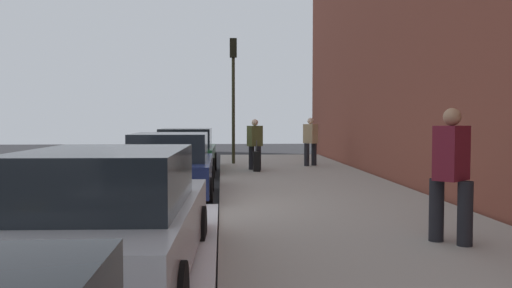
{
  "coord_description": "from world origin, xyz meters",
  "views": [
    {
      "loc": [
        -11.36,
        -1.04,
        1.84
      ],
      "look_at": [
        1.9,
        -1.89,
        1.22
      ],
      "focal_mm": 38.24,
      "sensor_mm": 36.0,
      "label": 1
    }
  ],
  "objects_px": {
    "traffic_light_pole": "(233,80)",
    "parked_car_green": "(187,152)",
    "pedestrian_olive_coat": "(255,143)",
    "parked_car_navy": "(171,167)",
    "pedestrian_burgundy_coat": "(451,172)",
    "pedestrian_tan_coat": "(310,140)",
    "parked_car_silver": "(110,218)",
    "rolling_suitcase": "(257,161)"
  },
  "relations": [
    {
      "from": "traffic_light_pole",
      "to": "parked_car_green",
      "type": "bearing_deg",
      "value": 147.69
    },
    {
      "from": "parked_car_green",
      "to": "pedestrian_olive_coat",
      "type": "distance_m",
      "value": 2.26
    },
    {
      "from": "parked_car_navy",
      "to": "traffic_light_pole",
      "type": "xyz_separation_m",
      "value": [
        8.11,
        -1.59,
        2.53
      ]
    },
    {
      "from": "parked_car_green",
      "to": "pedestrian_burgundy_coat",
      "type": "height_order",
      "value": "pedestrian_burgundy_coat"
    },
    {
      "from": "parked_car_navy",
      "to": "traffic_light_pole",
      "type": "distance_m",
      "value": 8.64
    },
    {
      "from": "pedestrian_tan_coat",
      "to": "pedestrian_olive_coat",
      "type": "xyz_separation_m",
      "value": [
        -1.49,
        2.08,
        -0.02
      ]
    },
    {
      "from": "parked_car_silver",
      "to": "pedestrian_burgundy_coat",
      "type": "relative_size",
      "value": 2.56
    },
    {
      "from": "parked_car_silver",
      "to": "pedestrian_tan_coat",
      "type": "xyz_separation_m",
      "value": [
        13.32,
        -4.39,
        0.3
      ]
    },
    {
      "from": "parked_car_silver",
      "to": "rolling_suitcase",
      "type": "relative_size",
      "value": 4.73
    },
    {
      "from": "parked_car_navy",
      "to": "parked_car_green",
      "type": "xyz_separation_m",
      "value": [
        5.59,
        0.01,
        -0.0
      ]
    },
    {
      "from": "pedestrian_tan_coat",
      "to": "traffic_light_pole",
      "type": "relative_size",
      "value": 0.37
    },
    {
      "from": "pedestrian_olive_coat",
      "to": "traffic_light_pole",
      "type": "distance_m",
      "value": 3.53
    },
    {
      "from": "parked_car_green",
      "to": "pedestrian_burgundy_coat",
      "type": "bearing_deg",
      "value": -158.62
    },
    {
      "from": "pedestrian_burgundy_coat",
      "to": "traffic_light_pole",
      "type": "xyz_separation_m",
      "value": [
        13.32,
        2.63,
        2.16
      ]
    },
    {
      "from": "parked_car_silver",
      "to": "traffic_light_pole",
      "type": "relative_size",
      "value": 1.01
    },
    {
      "from": "parked_car_green",
      "to": "rolling_suitcase",
      "type": "relative_size",
      "value": 4.21
    },
    {
      "from": "parked_car_silver",
      "to": "rolling_suitcase",
      "type": "height_order",
      "value": "parked_car_silver"
    },
    {
      "from": "parked_car_green",
      "to": "rolling_suitcase",
      "type": "bearing_deg",
      "value": -104.42
    },
    {
      "from": "pedestrian_tan_coat",
      "to": "parked_car_green",
      "type": "bearing_deg",
      "value": 107.43
    },
    {
      "from": "pedestrian_olive_coat",
      "to": "rolling_suitcase",
      "type": "relative_size",
      "value": 1.68
    },
    {
      "from": "pedestrian_tan_coat",
      "to": "pedestrian_burgundy_coat",
      "type": "bearing_deg",
      "value": 179.56
    },
    {
      "from": "pedestrian_burgundy_coat",
      "to": "traffic_light_pole",
      "type": "distance_m",
      "value": 13.75
    },
    {
      "from": "traffic_light_pole",
      "to": "rolling_suitcase",
      "type": "relative_size",
      "value": 4.71
    },
    {
      "from": "pedestrian_olive_coat",
      "to": "traffic_light_pole",
      "type": "bearing_deg",
      "value": 13.66
    },
    {
      "from": "parked_car_green",
      "to": "parked_car_navy",
      "type": "bearing_deg",
      "value": -179.93
    },
    {
      "from": "parked_car_navy",
      "to": "pedestrian_tan_coat",
      "type": "xyz_separation_m",
      "value": [
        6.94,
        -4.32,
        0.31
      ]
    },
    {
      "from": "pedestrian_tan_coat",
      "to": "pedestrian_olive_coat",
      "type": "relative_size",
      "value": 1.03
    },
    {
      "from": "parked_car_navy",
      "to": "rolling_suitcase",
      "type": "bearing_deg",
      "value": -24.32
    },
    {
      "from": "parked_car_silver",
      "to": "parked_car_navy",
      "type": "xyz_separation_m",
      "value": [
        6.38,
        -0.07,
        -0.0
      ]
    },
    {
      "from": "rolling_suitcase",
      "to": "pedestrian_tan_coat",
      "type": "bearing_deg",
      "value": -46.64
    },
    {
      "from": "parked_car_navy",
      "to": "pedestrian_burgundy_coat",
      "type": "height_order",
      "value": "pedestrian_burgundy_coat"
    },
    {
      "from": "parked_car_green",
      "to": "pedestrian_tan_coat",
      "type": "bearing_deg",
      "value": -72.57
    },
    {
      "from": "pedestrian_burgundy_coat",
      "to": "rolling_suitcase",
      "type": "distance_m",
      "value": 10.42
    },
    {
      "from": "traffic_light_pole",
      "to": "rolling_suitcase",
      "type": "height_order",
      "value": "traffic_light_pole"
    },
    {
      "from": "parked_car_silver",
      "to": "pedestrian_burgundy_coat",
      "type": "bearing_deg",
      "value": -74.89
    },
    {
      "from": "parked_car_silver",
      "to": "rolling_suitcase",
      "type": "distance_m",
      "value": 11.62
    },
    {
      "from": "traffic_light_pole",
      "to": "parked_car_navy",
      "type": "bearing_deg",
      "value": 168.92
    },
    {
      "from": "pedestrian_tan_coat",
      "to": "traffic_light_pole",
      "type": "bearing_deg",
      "value": 66.92
    },
    {
      "from": "parked_car_silver",
      "to": "pedestrian_burgundy_coat",
      "type": "distance_m",
      "value": 4.47
    },
    {
      "from": "rolling_suitcase",
      "to": "pedestrian_olive_coat",
      "type": "bearing_deg",
      "value": 3.69
    },
    {
      "from": "parked_car_silver",
      "to": "pedestrian_tan_coat",
      "type": "relative_size",
      "value": 2.74
    },
    {
      "from": "parked_car_green",
      "to": "traffic_light_pole",
      "type": "xyz_separation_m",
      "value": [
        2.52,
        -1.59,
        2.53
      ]
    }
  ]
}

